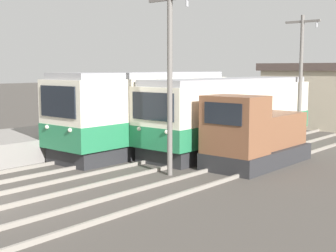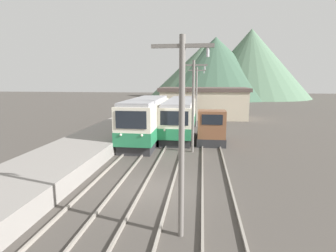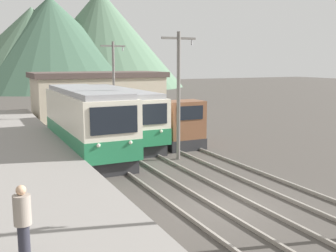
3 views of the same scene
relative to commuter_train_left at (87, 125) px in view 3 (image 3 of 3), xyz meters
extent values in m
plane|color=#47423D|center=(2.60, -10.33, -1.79)|extent=(200.00, 200.00, 0.00)
cube|color=gray|center=(-3.65, -10.33, -1.29)|extent=(4.50, 54.00, 1.00)
cube|color=gray|center=(-0.72, -10.33, -1.72)|extent=(0.10, 60.00, 0.14)
cube|color=gray|center=(0.72, -10.33, -1.72)|extent=(0.10, 60.00, 0.14)
cube|color=gray|center=(2.08, -10.33, -1.72)|extent=(0.10, 60.00, 0.14)
cube|color=gray|center=(3.52, -10.33, -1.72)|extent=(0.10, 60.00, 0.14)
cube|color=gray|center=(5.08, -10.33, -1.72)|extent=(0.10, 60.00, 0.14)
cube|color=gray|center=(6.52, -10.33, -1.72)|extent=(0.10, 60.00, 0.14)
cube|color=#28282B|center=(0.00, 0.01, -1.44)|extent=(2.58, 9.64, 0.70)
cube|color=silver|center=(0.00, 0.01, 0.36)|extent=(2.80, 10.04, 2.88)
cube|color=#267A4C|center=(0.00, 0.01, -0.57)|extent=(2.84, 10.08, 1.04)
cube|color=black|center=(0.00, -5.04, 0.93)|extent=(2.24, 0.06, 1.27)
sphere|color=silver|center=(-0.77, -5.05, -0.16)|extent=(0.18, 0.18, 0.18)
sphere|color=silver|center=(0.77, -5.05, -0.16)|extent=(0.18, 0.18, 0.18)
cube|color=#939399|center=(0.00, 0.01, 1.94)|extent=(2.46, 9.64, 0.28)
cube|color=#28282B|center=(2.80, 3.46, -1.44)|extent=(2.58, 11.26, 0.70)
cube|color=silver|center=(2.80, 3.46, 0.21)|extent=(2.80, 11.73, 2.59)
cube|color=#267A4C|center=(2.80, 3.46, -0.62)|extent=(2.84, 11.77, 0.93)
cube|color=black|center=(2.80, -2.43, 0.72)|extent=(2.24, 0.06, 1.14)
sphere|color=silver|center=(2.03, -2.44, -0.26)|extent=(0.18, 0.18, 0.18)
sphere|color=silver|center=(3.57, -2.44, -0.26)|extent=(0.18, 0.18, 0.18)
cube|color=#939399|center=(2.80, 3.46, 1.64)|extent=(2.46, 11.26, 0.28)
cube|color=#28282B|center=(5.80, 0.91, -1.44)|extent=(2.40, 5.34, 0.70)
cube|color=brown|center=(5.80, -0.91, 0.06)|extent=(2.28, 1.71, 2.30)
cube|color=black|center=(5.80, -1.79, 0.57)|extent=(1.68, 0.04, 0.83)
cube|color=brown|center=(5.80, 1.76, -0.39)|extent=(1.92, 3.53, 1.40)
cylinder|color=black|center=(5.80, 1.76, 0.56)|extent=(0.16, 0.16, 0.50)
cylinder|color=slate|center=(4.30, -3.10, 1.68)|extent=(0.20, 0.20, 6.93)
cube|color=slate|center=(4.30, -3.10, 4.79)|extent=(2.00, 0.12, 0.12)
cylinder|color=#B2B2B7|center=(5.10, -3.10, 4.59)|extent=(0.10, 0.10, 0.30)
cylinder|color=slate|center=(4.30, 8.05, 1.68)|extent=(0.20, 0.20, 6.93)
cube|color=slate|center=(4.30, 8.05, 4.79)|extent=(2.00, 0.12, 0.12)
cylinder|color=#B2B2B7|center=(5.10, 8.05, 4.59)|extent=(0.10, 0.10, 0.30)
cylinder|color=#282833|center=(-4.82, -13.31, -0.37)|extent=(0.26, 0.26, 0.82)
cylinder|color=gray|center=(-4.82, -13.31, 0.37)|extent=(0.38, 0.38, 0.67)
sphere|color=tan|center=(-4.82, -13.31, 0.82)|extent=(0.22, 0.22, 0.22)
cube|color=beige|center=(5.18, 15.67, 0.16)|extent=(12.00, 6.00, 3.89)
cube|color=#51423D|center=(5.18, 15.67, 2.35)|extent=(12.60, 6.30, 0.50)
cone|color=#517056|center=(5.09, 61.23, 6.23)|extent=(34.09, 34.09, 16.04)
cone|color=#517056|center=(19.65, 63.36, 8.64)|extent=(36.01, 36.01, 20.86)
cone|color=#3D5B47|center=(8.81, 61.50, 7.39)|extent=(39.40, 39.40, 18.36)
camera|label=1|loc=(15.66, -16.41, 2.28)|focal=50.00mm
camera|label=2|loc=(4.95, -22.82, 3.74)|focal=28.00mm
camera|label=3|loc=(-5.52, -21.98, 3.53)|focal=42.00mm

